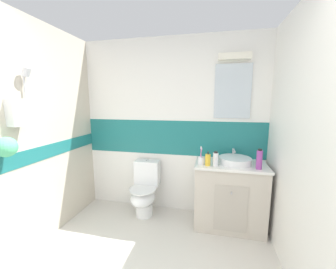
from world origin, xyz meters
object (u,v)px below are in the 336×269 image
(sink_basin, at_px, (235,160))
(soap_dispenser, at_px, (208,160))
(mouthwash_bottle, at_px, (216,159))
(shampoo_bottle_tall, at_px, (259,159))
(toilet, at_px, (145,190))
(toothbrush_cup, at_px, (201,160))

(sink_basin, distance_m, soap_dispenser, 0.36)
(sink_basin, distance_m, mouthwash_bottle, 0.29)
(sink_basin, xyz_separation_m, soap_dispenser, (-0.33, -0.15, 0.03))
(sink_basin, bearing_deg, shampoo_bottle_tall, -32.73)
(sink_basin, distance_m, toilet, 1.32)
(toothbrush_cup, bearing_deg, shampoo_bottle_tall, -2.29)
(sink_basin, relative_size, toilet, 0.56)
(toothbrush_cup, distance_m, soap_dispenser, 0.08)
(soap_dispenser, relative_size, shampoo_bottle_tall, 0.76)
(shampoo_bottle_tall, bearing_deg, toothbrush_cup, 177.71)
(mouthwash_bottle, bearing_deg, toilet, 170.29)
(toothbrush_cup, relative_size, shampoo_bottle_tall, 0.95)
(toothbrush_cup, distance_m, mouthwash_bottle, 0.18)
(toilet, height_order, shampoo_bottle_tall, shampoo_bottle_tall)
(sink_basin, height_order, shampoo_bottle_tall, shampoo_bottle_tall)
(sink_basin, distance_m, shampoo_bottle_tall, 0.30)
(soap_dispenser, height_order, mouthwash_bottle, mouthwash_bottle)
(soap_dispenser, distance_m, mouthwash_bottle, 0.09)
(toilet, bearing_deg, soap_dispenser, -10.70)
(toilet, xyz_separation_m, toothbrush_cup, (0.80, -0.15, 0.55))
(soap_dispenser, xyz_separation_m, shampoo_bottle_tall, (0.58, -0.01, 0.04))
(toothbrush_cup, xyz_separation_m, soap_dispenser, (0.08, -0.02, 0.01))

